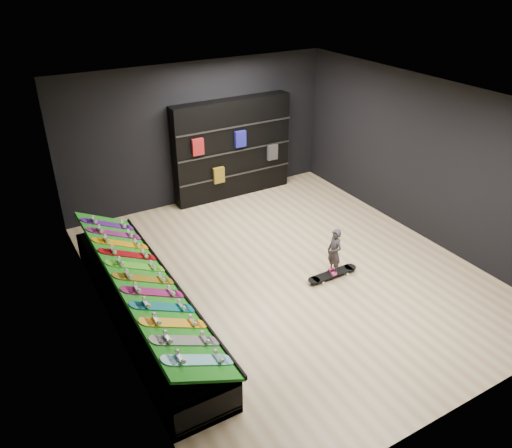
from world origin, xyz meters
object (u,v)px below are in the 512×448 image
back_shelving (232,149)px  child (334,260)px  display_rack (144,307)px  floor_skateboard (332,275)px

back_shelving → child: back_shelving is taller
back_shelving → child: bearing=-91.6°
display_rack → back_shelving: back_shelving is taller
display_rack → back_shelving: size_ratio=1.65×
child → back_shelving: bearing=178.9°
floor_skateboard → child: child is taller
floor_skateboard → child: bearing=0.0°
display_rack → floor_skateboard: size_ratio=4.59×
back_shelving → floor_skateboard: 3.98m
back_shelving → child: 3.91m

